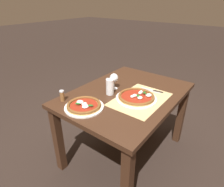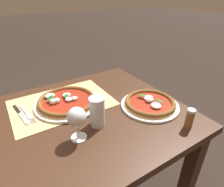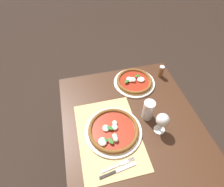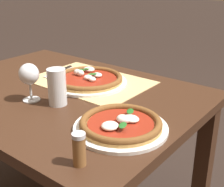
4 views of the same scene
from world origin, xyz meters
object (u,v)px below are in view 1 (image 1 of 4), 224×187
knife (152,90)px  pizza_near (136,97)px  pepper_shaker (62,96)px  fork (149,91)px  pizza_far (84,106)px  wine_glass (114,79)px  pint_glass (110,87)px

knife → pizza_near: bearing=172.5°
pepper_shaker → fork: bearing=-39.5°
pizza_near → pizza_far: size_ratio=1.12×
wine_glass → pint_glass: size_ratio=1.07×
pint_glass → knife: 0.41m
pint_glass → knife: (0.30, -0.28, -0.06)m
wine_glass → pepper_shaker: (-0.46, 0.20, -0.06)m
pizza_far → pepper_shaker: size_ratio=3.25×
pizza_far → wine_glass: wine_glass is taller
pizza_near → fork: 0.21m
fork → knife: 0.03m
wine_glass → pepper_shaker: wine_glass is taller
pizza_far → pint_glass: size_ratio=2.18×
pizza_near → pepper_shaker: bearing=129.9°
wine_glass → fork: bearing=-62.9°
pizza_far → fork: 0.65m
knife → pizza_far: bearing=154.6°
pizza_near → pizza_far: (-0.38, 0.26, -0.00)m
pizza_far → pepper_shaker: bearing=97.5°
fork → wine_glass: bearing=117.1°
pizza_near → pizza_far: bearing=145.5°
pizza_near → pint_glass: size_ratio=2.44×
fork → pepper_shaker: 0.80m
pizza_near → knife: 0.24m
pizza_far → pepper_shaker: (-0.03, 0.23, 0.03)m
wine_glass → knife: (0.18, -0.32, -0.10)m
pint_glass → fork: 0.38m
pizza_near → pepper_shaker: (-0.41, 0.49, 0.03)m
knife → pepper_shaker: bearing=141.1°
pint_glass → knife: pint_glass is taller
pizza_far → fork: bearing=-25.6°
pizza_near → pint_glass: (-0.06, 0.25, 0.05)m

